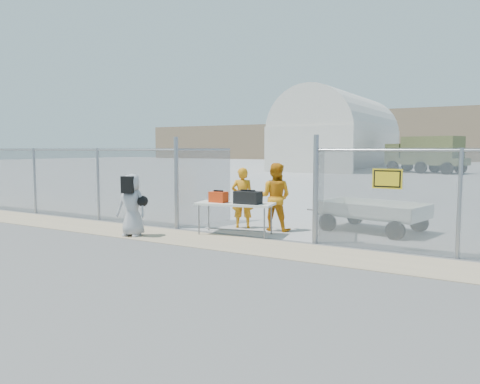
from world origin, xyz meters
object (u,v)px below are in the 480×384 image
Objects in this scene: security_worker_left at (242,198)px; security_worker_right at (275,197)px; utility_trailer at (373,216)px; folding_table at (235,219)px; visitor at (132,205)px.

security_worker_right is (0.96, 0.08, 0.07)m from security_worker_left.
security_worker_right reaches higher than utility_trailer.
folding_table is at bearing -130.36° from utility_trailer.
visitor reaches higher than folding_table.
security_worker_right is 0.53× the size of utility_trailer.
utility_trailer is at bearing 179.80° from security_worker_left.
folding_table is at bearing 53.33° from security_worker_right.
folding_table is 1.16× the size of security_worker_left.
visitor is 6.26m from utility_trailer.
visitor is at bearing -157.08° from folding_table.
security_worker_left is at bearing -146.56° from utility_trailer.
security_worker_left is 3.52m from utility_trailer.
security_worker_left is 3.00m from visitor.
security_worker_right is 3.71m from visitor.
security_worker_left is 1.07× the size of visitor.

